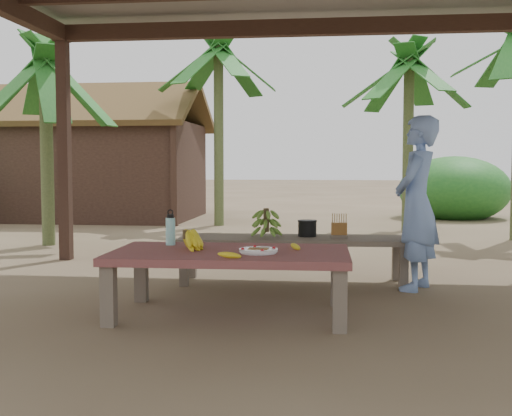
# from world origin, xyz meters

# --- Properties ---
(ground) EXTENTS (80.00, 80.00, 0.00)m
(ground) POSITION_xyz_m (0.00, 0.00, 0.00)
(ground) COLOR brown
(ground) RESTS_ON ground
(work_table) EXTENTS (1.82, 1.03, 0.50)m
(work_table) POSITION_xyz_m (-0.37, -0.30, 0.43)
(work_table) COLOR brown
(work_table) RESTS_ON ground
(bench) EXTENTS (2.22, 0.70, 0.45)m
(bench) POSITION_xyz_m (0.02, 1.09, 0.39)
(bench) COLOR brown
(bench) RESTS_ON ground
(ripe_banana_bunch) EXTENTS (0.34, 0.32, 0.17)m
(ripe_banana_bunch) POSITION_xyz_m (-0.73, -0.28, 0.58)
(ripe_banana_bunch) COLOR yellow
(ripe_banana_bunch) RESTS_ON work_table
(plate) EXTENTS (0.29, 0.29, 0.04)m
(plate) POSITION_xyz_m (-0.14, -0.40, 0.52)
(plate) COLOR white
(plate) RESTS_ON work_table
(loose_banana_front) EXTENTS (0.18, 0.09, 0.04)m
(loose_banana_front) POSITION_xyz_m (-0.32, -0.68, 0.52)
(loose_banana_front) COLOR yellow
(loose_banana_front) RESTS_ON work_table
(loose_banana_side) EXTENTS (0.11, 0.14, 0.04)m
(loose_banana_side) POSITION_xyz_m (0.12, -0.17, 0.52)
(loose_banana_side) COLOR yellow
(loose_banana_side) RESTS_ON work_table
(water_flask) EXTENTS (0.08, 0.08, 0.29)m
(water_flask) POSITION_xyz_m (-0.91, -0.01, 0.62)
(water_flask) COLOR #43D1D0
(water_flask) RESTS_ON work_table
(green_banana_stalk) EXTENTS (0.27, 0.27, 0.29)m
(green_banana_stalk) POSITION_xyz_m (-0.24, 1.07, 0.60)
(green_banana_stalk) COLOR #598C2D
(green_banana_stalk) RESTS_ON bench
(cooking_pot) EXTENTS (0.18, 0.18, 0.15)m
(cooking_pot) POSITION_xyz_m (0.16, 1.17, 0.53)
(cooking_pot) COLOR black
(cooking_pot) RESTS_ON bench
(skewer_rack) EXTENTS (0.18, 0.09, 0.24)m
(skewer_rack) POSITION_xyz_m (0.47, 1.06, 0.57)
(skewer_rack) COLOR #A57F47
(skewer_rack) RESTS_ON bench
(woman) EXTENTS (0.58, 0.69, 1.60)m
(woman) POSITION_xyz_m (1.17, 0.90, 0.80)
(woman) COLOR #6D8BCE
(woman) RESTS_ON ground
(hut) EXTENTS (4.40, 3.43, 2.85)m
(hut) POSITION_xyz_m (-4.50, 8.00, 1.10)
(hut) COLOR black
(hut) RESTS_ON ground
(banana_plant_n) EXTENTS (1.80, 1.80, 3.15)m
(banana_plant_n) POSITION_xyz_m (1.69, 6.20, 2.66)
(banana_plant_n) COLOR #596638
(banana_plant_n) RESTS_ON ground
(banana_plant_nw) EXTENTS (1.80, 1.80, 3.53)m
(banana_plant_nw) POSITION_xyz_m (-1.70, 6.73, 3.03)
(banana_plant_nw) COLOR #596638
(banana_plant_nw) RESTS_ON ground
(banana_plant_w) EXTENTS (1.80, 1.80, 2.80)m
(banana_plant_w) POSITION_xyz_m (-3.62, 3.59, 2.32)
(banana_plant_w) COLOR #596638
(banana_plant_w) RESTS_ON ground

